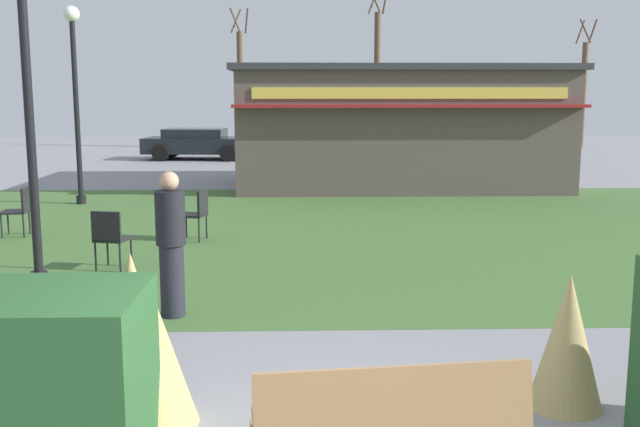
{
  "coord_description": "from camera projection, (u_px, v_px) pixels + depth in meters",
  "views": [
    {
      "loc": [
        -0.04,
        -4.49,
        2.56
      ],
      "look_at": [
        0.2,
        3.81,
        1.2
      ],
      "focal_mm": 41.47,
      "sensor_mm": 36.0,
      "label": 1
    }
  ],
  "objects": [
    {
      "name": "lawn_patch",
      "position": [
        301.0,
        230.0,
        13.96
      ],
      "size": [
        36.0,
        12.0,
        0.01
      ],
      "primitive_type": "cube",
      "color": "#446B33",
      "rests_on": "ground_plane"
    },
    {
      "name": "ornamental_grass_behind_left",
      "position": [
        568.0,
        341.0,
        6.01
      ],
      "size": [
        0.6,
        0.6,
        1.12
      ],
      "primitive_type": "cone",
      "color": "tan",
      "rests_on": "ground_plane"
    },
    {
      "name": "ornamental_grass_behind_right",
      "position": [
        134.0,
        343.0,
        5.57
      ],
      "size": [
        0.8,
        0.8,
        1.4
      ],
      "primitive_type": "cone",
      "color": "tan",
      "rests_on": "ground_plane"
    },
    {
      "name": "ornamental_grass_behind_center",
      "position": [
        153.0,
        356.0,
        5.71
      ],
      "size": [
        0.69,
        0.69,
        1.09
      ],
      "primitive_type": "cone",
      "color": "tan",
      "rests_on": "ground_plane"
    },
    {
      "name": "lamppost_mid",
      "position": [
        26.0,
        73.0,
        9.47
      ],
      "size": [
        0.36,
        0.36,
        4.5
      ],
      "color": "black",
      "rests_on": "ground_plane"
    },
    {
      "name": "lamppost_far",
      "position": [
        75.0,
        82.0,
        16.83
      ],
      "size": [
        0.36,
        0.36,
        4.5
      ],
      "color": "black",
      "rests_on": "ground_plane"
    },
    {
      "name": "food_kiosk",
      "position": [
        397.0,
        126.0,
        20.55
      ],
      "size": [
        8.92,
        5.29,
        3.29
      ],
      "color": "#594C47",
      "rests_on": "ground_plane"
    },
    {
      "name": "cafe_chair_east",
      "position": [
        197.0,
        211.0,
        12.9
      ],
      "size": [
        0.53,
        0.53,
        0.89
      ],
      "color": "black",
      "rests_on": "ground_plane"
    },
    {
      "name": "cafe_chair_center",
      "position": [
        110.0,
        235.0,
        10.71
      ],
      "size": [
        0.52,
        0.52,
        0.89
      ],
      "color": "black",
      "rests_on": "ground_plane"
    },
    {
      "name": "cafe_chair_north",
      "position": [
        20.0,
        207.0,
        13.3
      ],
      "size": [
        0.47,
        0.47,
        0.89
      ],
      "color": "black",
      "rests_on": "ground_plane"
    },
    {
      "name": "person_strolling",
      "position": [
        171.0,
        244.0,
        8.43
      ],
      "size": [
        0.34,
        0.34,
        1.69
      ],
      "rotation": [
        0.0,
        0.0,
        3.39
      ],
      "color": "#23232D",
      "rests_on": "ground_plane"
    },
    {
      "name": "parked_car_west_slot",
      "position": [
        198.0,
        143.0,
        28.88
      ],
      "size": [
        4.33,
        2.31,
        1.2
      ],
      "color": "black",
      "rests_on": "ground_plane"
    },
    {
      "name": "parked_car_center_slot",
      "position": [
        333.0,
        143.0,
        29.03
      ],
      "size": [
        4.31,
        2.27,
        1.2
      ],
      "color": "navy",
      "rests_on": "ground_plane"
    },
    {
      "name": "tree_left_bg",
      "position": [
        240.0,
        87.0,
        34.57
      ],
      "size": [
        0.91,
        0.96,
        6.45
      ],
      "color": "brown",
      "rests_on": "ground_plane"
    },
    {
      "name": "tree_right_bg",
      "position": [
        377.0,
        78.0,
        33.28
      ],
      "size": [
        0.91,
        0.96,
        7.19
      ],
      "color": "brown",
      "rests_on": "ground_plane"
    },
    {
      "name": "tree_center_bg",
      "position": [
        583.0,
        92.0,
        35.16
      ],
      "size": [
        0.91,
        0.96,
        6.0
      ],
      "color": "brown",
      "rests_on": "ground_plane"
    }
  ]
}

